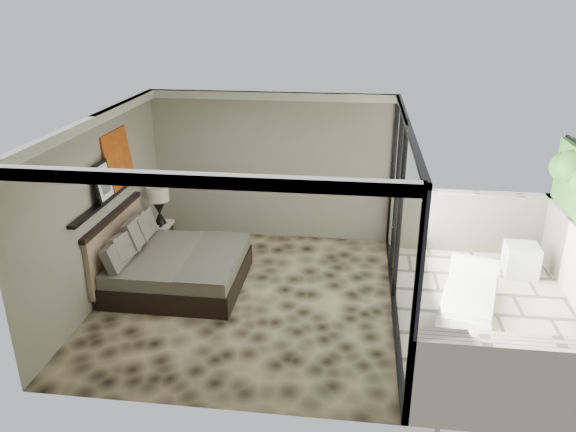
# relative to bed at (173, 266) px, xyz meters

# --- Properties ---
(floor) EXTENTS (5.00, 5.00, 0.00)m
(floor) POSITION_rel_bed_xyz_m (1.28, -0.30, -0.34)
(floor) COLOR black
(floor) RESTS_ON ground
(ceiling) EXTENTS (4.50, 5.00, 0.02)m
(ceiling) POSITION_rel_bed_xyz_m (1.28, -0.30, 2.45)
(ceiling) COLOR silver
(ceiling) RESTS_ON back_wall
(back_wall) EXTENTS (4.50, 0.02, 2.80)m
(back_wall) POSITION_rel_bed_xyz_m (1.28, 2.19, 1.06)
(back_wall) COLOR gray
(back_wall) RESTS_ON floor
(left_wall) EXTENTS (0.02, 5.00, 2.80)m
(left_wall) POSITION_rel_bed_xyz_m (-0.96, -0.30, 1.06)
(left_wall) COLOR gray
(left_wall) RESTS_ON floor
(glass_wall) EXTENTS (0.08, 5.00, 2.80)m
(glass_wall) POSITION_rel_bed_xyz_m (3.53, -0.30, 1.06)
(glass_wall) COLOR white
(glass_wall) RESTS_ON floor
(terrace_slab) EXTENTS (3.00, 5.00, 0.12)m
(terrace_slab) POSITION_rel_bed_xyz_m (5.03, -0.30, -0.40)
(terrace_slab) COLOR beige
(terrace_slab) RESTS_ON ground
(picture_ledge) EXTENTS (0.12, 2.20, 0.05)m
(picture_ledge) POSITION_rel_bed_xyz_m (-0.90, -0.20, 1.16)
(picture_ledge) COLOR black
(picture_ledge) RESTS_ON left_wall
(bed) EXTENTS (2.08, 2.01, 1.15)m
(bed) POSITION_rel_bed_xyz_m (0.00, 0.00, 0.00)
(bed) COLOR black
(bed) RESTS_ON floor
(nightstand) EXTENTS (0.58, 0.58, 0.48)m
(nightstand) POSITION_rel_bed_xyz_m (-0.70, 1.27, -0.10)
(nightstand) COLOR black
(nightstand) RESTS_ON floor
(table_lamp) EXTENTS (0.39, 0.39, 0.71)m
(table_lamp) POSITION_rel_bed_xyz_m (-0.65, 1.30, 0.63)
(table_lamp) COLOR black
(table_lamp) RESTS_ON nightstand
(abstract_canvas) EXTENTS (0.13, 0.90, 0.90)m
(abstract_canvas) POSITION_rel_bed_xyz_m (-0.92, 0.42, 1.64)
(abstract_canvas) COLOR #AF500F
(abstract_canvas) RESTS_ON picture_ledge
(framed_print) EXTENTS (0.11, 0.50, 0.60)m
(framed_print) POSITION_rel_bed_xyz_m (-0.86, -0.30, 1.49)
(framed_print) COLOR black
(framed_print) RESTS_ON picture_ledge
(ottoman) EXTENTS (0.56, 0.56, 0.53)m
(ottoman) POSITION_rel_bed_xyz_m (5.68, 1.10, -0.07)
(ottoman) COLOR silver
(ottoman) RESTS_ON terrace_slab
(lounger) EXTENTS (1.10, 1.63, 0.58)m
(lounger) POSITION_rel_bed_xyz_m (4.62, -0.21, -0.16)
(lounger) COLOR white
(lounger) RESTS_ON terrace_slab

